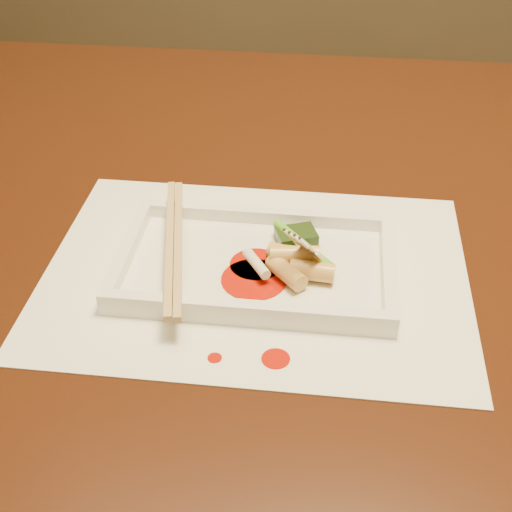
# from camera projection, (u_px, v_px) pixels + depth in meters

# --- Properties ---
(table) EXTENTS (1.40, 0.90, 0.75)m
(table) POSITION_uv_depth(u_px,v_px,m) (271.00, 278.00, 0.84)
(table) COLOR black
(table) RESTS_ON ground
(placemat) EXTENTS (0.40, 0.30, 0.00)m
(placemat) POSITION_uv_depth(u_px,v_px,m) (256.00, 272.00, 0.68)
(placemat) COLOR white
(placemat) RESTS_ON table
(sauce_splatter_a) EXTENTS (0.02, 0.02, 0.00)m
(sauce_splatter_a) POSITION_uv_depth(u_px,v_px,m) (276.00, 359.00, 0.58)
(sauce_splatter_a) COLOR #B61505
(sauce_splatter_a) RESTS_ON placemat
(sauce_splatter_b) EXTENTS (0.01, 0.01, 0.00)m
(sauce_splatter_b) POSITION_uv_depth(u_px,v_px,m) (215.00, 358.00, 0.59)
(sauce_splatter_b) COLOR #B61505
(sauce_splatter_b) RESTS_ON placemat
(plate_base) EXTENTS (0.26, 0.16, 0.01)m
(plate_base) POSITION_uv_depth(u_px,v_px,m) (256.00, 268.00, 0.68)
(plate_base) COLOR white
(plate_base) RESTS_ON placemat
(plate_rim_far) EXTENTS (0.26, 0.01, 0.01)m
(plate_rim_far) POSITION_uv_depth(u_px,v_px,m) (265.00, 216.00, 0.73)
(plate_rim_far) COLOR white
(plate_rim_far) RESTS_ON plate_base
(plate_rim_near) EXTENTS (0.26, 0.01, 0.01)m
(plate_rim_near) POSITION_uv_depth(u_px,v_px,m) (246.00, 310.00, 0.61)
(plate_rim_near) COLOR white
(plate_rim_near) RESTS_ON plate_base
(plate_rim_left) EXTENTS (0.01, 0.14, 0.01)m
(plate_rim_left) POSITION_uv_depth(u_px,v_px,m) (128.00, 249.00, 0.68)
(plate_rim_left) COLOR white
(plate_rim_left) RESTS_ON plate_base
(plate_rim_right) EXTENTS (0.01, 0.14, 0.01)m
(plate_rim_right) POSITION_uv_depth(u_px,v_px,m) (389.00, 268.00, 0.66)
(plate_rim_right) COLOR white
(plate_rim_right) RESTS_ON plate_base
(veg_piece) EXTENTS (0.05, 0.04, 0.01)m
(veg_piece) POSITION_uv_depth(u_px,v_px,m) (296.00, 236.00, 0.70)
(veg_piece) COLOR black
(veg_piece) RESTS_ON plate_base
(scallion_white) EXTENTS (0.03, 0.04, 0.01)m
(scallion_white) POSITION_uv_depth(u_px,v_px,m) (256.00, 263.00, 0.66)
(scallion_white) COLOR #EAEACC
(scallion_white) RESTS_ON plate_base
(scallion_green) EXTENTS (0.06, 0.07, 0.01)m
(scallion_green) POSITION_uv_depth(u_px,v_px,m) (302.00, 244.00, 0.68)
(scallion_green) COLOR #45A019
(scallion_green) RESTS_ON plate_base
(chopstick_a) EXTENTS (0.05, 0.21, 0.01)m
(chopstick_a) POSITION_uv_depth(u_px,v_px,m) (170.00, 244.00, 0.67)
(chopstick_a) COLOR tan
(chopstick_a) RESTS_ON plate_rim_near
(chopstick_b) EXTENTS (0.05, 0.21, 0.01)m
(chopstick_b) POSITION_uv_depth(u_px,v_px,m) (178.00, 244.00, 0.67)
(chopstick_b) COLOR tan
(chopstick_b) RESTS_ON plate_rim_near
(fork) EXTENTS (0.09, 0.10, 0.14)m
(fork) POSITION_uv_depth(u_px,v_px,m) (336.00, 192.00, 0.64)
(fork) COLOR silver
(fork) RESTS_ON plate_base
(sauce_blob_0) EXTENTS (0.06, 0.06, 0.00)m
(sauce_blob_0) POSITION_uv_depth(u_px,v_px,m) (254.00, 279.00, 0.66)
(sauce_blob_0) COLOR #B61505
(sauce_blob_0) RESTS_ON plate_base
(sauce_blob_1) EXTENTS (0.05, 0.05, 0.00)m
(sauce_blob_1) POSITION_uv_depth(u_px,v_px,m) (256.00, 264.00, 0.67)
(sauce_blob_1) COLOR #B61505
(sauce_blob_1) RESTS_ON plate_base
(rice_cake_0) EXTENTS (0.04, 0.02, 0.02)m
(rice_cake_0) POSITION_uv_depth(u_px,v_px,m) (312.00, 271.00, 0.65)
(rice_cake_0) COLOR #DBB866
(rice_cake_0) RESTS_ON plate_base
(rice_cake_1) EXTENTS (0.04, 0.04, 0.02)m
(rice_cake_1) POSITION_uv_depth(u_px,v_px,m) (286.00, 272.00, 0.65)
(rice_cake_1) COLOR #DBB866
(rice_cake_1) RESTS_ON plate_base
(rice_cake_2) EXTENTS (0.05, 0.02, 0.02)m
(rice_cake_2) POSITION_uv_depth(u_px,v_px,m) (295.00, 255.00, 0.66)
(rice_cake_2) COLOR #DBB866
(rice_cake_2) RESTS_ON plate_base
(rice_cake_3) EXTENTS (0.05, 0.02, 0.02)m
(rice_cake_3) POSITION_uv_depth(u_px,v_px,m) (294.00, 256.00, 0.67)
(rice_cake_3) COLOR #DBB866
(rice_cake_3) RESTS_ON plate_base
(rice_cake_4) EXTENTS (0.04, 0.03, 0.02)m
(rice_cake_4) POSITION_uv_depth(u_px,v_px,m) (288.00, 255.00, 0.67)
(rice_cake_4) COLOR #DBB866
(rice_cake_4) RESTS_ON plate_base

